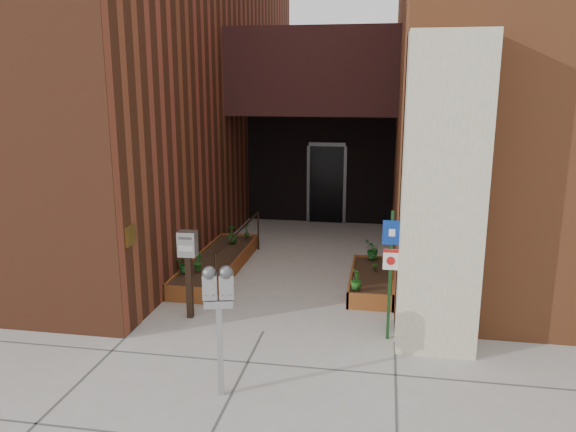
% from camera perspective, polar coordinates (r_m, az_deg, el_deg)
% --- Properties ---
extents(ground, '(80.00, 80.00, 0.00)m').
position_cam_1_polar(ground, '(8.84, -2.55, -11.66)').
color(ground, '#9E9991').
rests_on(ground, ground).
extents(architecture, '(20.00, 14.60, 10.00)m').
position_cam_1_polar(architecture, '(14.90, 2.51, 18.07)').
color(architecture, brown).
rests_on(architecture, ground).
extents(planter_left, '(0.90, 3.60, 0.30)m').
position_cam_1_polar(planter_left, '(11.61, -7.20, -4.89)').
color(planter_left, brown).
rests_on(planter_left, ground).
extents(planter_right, '(0.80, 2.20, 0.30)m').
position_cam_1_polar(planter_right, '(10.65, 8.52, -6.60)').
color(planter_right, brown).
rests_on(planter_right, ground).
extents(handrail, '(0.04, 3.34, 0.90)m').
position_cam_1_polar(handrail, '(11.25, -4.92, -2.15)').
color(handrail, black).
rests_on(handrail, ground).
extents(parking_meter, '(0.38, 0.22, 1.66)m').
position_cam_1_polar(parking_meter, '(6.74, -7.08, -8.09)').
color(parking_meter, '#9E9EA0').
rests_on(parking_meter, ground).
extents(sign_post, '(0.27, 0.07, 1.97)m').
position_cam_1_polar(sign_post, '(8.30, 10.39, -4.61)').
color(sign_post, '#143817').
rests_on(sign_post, ground).
extents(payment_dropbox, '(0.30, 0.23, 1.46)m').
position_cam_1_polar(payment_dropbox, '(9.12, -10.12, -4.01)').
color(payment_dropbox, black).
rests_on(payment_dropbox, ground).
extents(shrub_left_a, '(0.36, 0.36, 0.34)m').
position_cam_1_polar(shrub_left_a, '(10.67, -10.41, -4.74)').
color(shrub_left_a, '#1A5C20').
rests_on(shrub_left_a, planter_left).
extents(shrub_left_b, '(0.21, 0.21, 0.33)m').
position_cam_1_polar(shrub_left_b, '(10.72, -9.15, -4.62)').
color(shrub_left_b, '#1D5C1A').
rests_on(shrub_left_b, planter_left).
extents(shrub_left_c, '(0.25, 0.25, 0.39)m').
position_cam_1_polar(shrub_left_c, '(12.47, -5.71, -1.81)').
color(shrub_left_c, '#1A5117').
rests_on(shrub_left_c, planter_left).
extents(shrub_left_d, '(0.26, 0.26, 0.36)m').
position_cam_1_polar(shrub_left_d, '(12.86, -4.24, -1.41)').
color(shrub_left_d, '#255217').
rests_on(shrub_left_d, planter_left).
extents(shrub_right_a, '(0.20, 0.20, 0.35)m').
position_cam_1_polar(shrub_right_a, '(9.70, 6.96, -6.42)').
color(shrub_right_a, '#1F5C1A').
rests_on(shrub_right_a, planter_right).
extents(shrub_right_b, '(0.23, 0.23, 0.31)m').
position_cam_1_polar(shrub_right_b, '(10.78, 8.88, -4.57)').
color(shrub_right_b, '#28631C').
rests_on(shrub_right_b, planter_right).
extents(shrub_right_c, '(0.41, 0.41, 0.37)m').
position_cam_1_polar(shrub_right_c, '(11.40, 8.60, -3.41)').
color(shrub_right_c, '#1B6122').
rests_on(shrub_right_c, planter_right).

